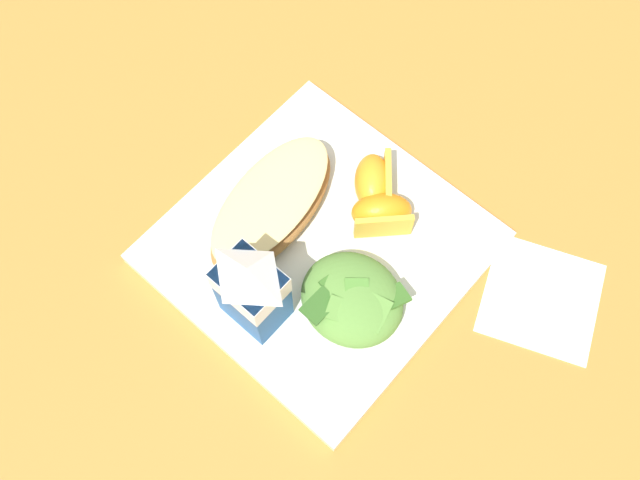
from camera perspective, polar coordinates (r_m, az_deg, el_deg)
The scene contains 8 objects.
ground at distance 0.71m, azimuth -0.00°, elevation -0.84°, with size 3.00×3.00×0.00m, color #C67A33.
white_plate at distance 0.70m, azimuth -0.00°, elevation -0.59°, with size 0.28×0.28×0.02m, color white.
cheesy_pizza_bread at distance 0.70m, azimuth -3.96°, elevation 2.88°, with size 0.10×0.18×0.04m.
green_salad_pile at distance 0.66m, azimuth 2.64°, elevation -4.83°, with size 0.10×0.09×0.04m.
milk_carton at distance 0.62m, azimuth -5.59°, elevation -4.02°, with size 0.06×0.04×0.11m.
orange_wedge_front at distance 0.69m, azimuth 5.05°, elevation 2.18°, with size 0.07×0.07×0.04m.
orange_wedge_middle at distance 0.71m, azimuth 4.33°, elevation 4.84°, with size 0.07×0.07×0.04m.
paper_napkin at distance 0.73m, azimuth 17.57°, elevation -4.49°, with size 0.11×0.11×0.00m, color white.
Camera 1 is at (-0.18, 0.21, 0.66)m, focal length 39.30 mm.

